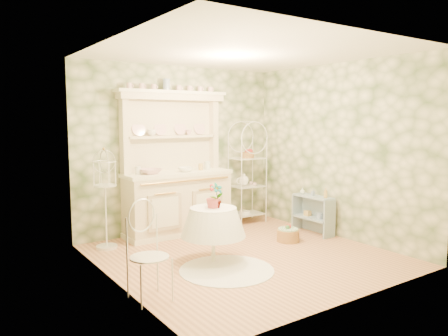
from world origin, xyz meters
TOP-DOWN VIEW (x-y plane):
  - floor at (0.00, 0.00)m, footprint 3.60×3.60m
  - ceiling at (0.00, 0.00)m, footprint 3.60×3.60m
  - wall_left at (-1.80, 0.00)m, footprint 3.60×3.60m
  - wall_right at (1.80, 0.00)m, footprint 3.60×3.60m
  - wall_back at (0.00, 1.80)m, footprint 3.60×3.60m
  - wall_front at (0.00, -1.80)m, footprint 3.60×3.60m
  - kitchen_dresser at (-0.20, 1.52)m, footprint 1.87×0.61m
  - bakers_rack at (1.21, 1.53)m, footprint 0.55×0.40m
  - side_shelf at (1.61, 0.31)m, footprint 0.35×0.73m
  - round_table at (-0.49, 0.03)m, footprint 0.67×0.67m
  - cafe_chair at (-1.68, -0.61)m, footprint 0.53×0.53m
  - birdcage_stand at (-1.43, 1.39)m, footprint 0.33×0.33m
  - floor_basket at (0.95, 0.18)m, footprint 0.39×0.39m
  - lace_rug at (-0.54, -0.34)m, footprint 1.44×1.44m
  - bowl_floral at (-0.68, 1.50)m, footprint 0.34×0.34m
  - bowl_white at (-0.10, 1.43)m, footprint 0.24×0.24m
  - cup_left at (-0.57, 1.67)m, footprint 0.17×0.17m
  - cup_right at (0.11, 1.68)m, footprint 0.13×0.13m
  - potted_geranium at (-0.46, -0.01)m, footprint 0.17×0.12m
  - bottle_amber at (1.62, 0.06)m, footprint 0.07×0.07m
  - bottle_blue at (1.62, 0.32)m, footprint 0.05×0.05m
  - bottle_glass at (1.59, 0.54)m, footprint 0.10×0.10m

SIDE VIEW (x-z plane):
  - floor at x=0.00m, z-range 0.00..0.00m
  - lace_rug at x=-0.54m, z-range 0.00..0.01m
  - floor_basket at x=0.95m, z-range 0.00..0.19m
  - side_shelf at x=1.61m, z-range 0.00..0.60m
  - round_table at x=-0.49m, z-range 0.00..0.69m
  - cafe_chair at x=-1.68m, z-range 0.00..0.95m
  - bottle_glass at x=1.59m, z-range 0.59..0.70m
  - bottle_blue at x=1.62m, z-range 0.60..0.70m
  - bottle_amber at x=1.62m, z-range 0.60..0.76m
  - birdcage_stand at x=-1.43m, z-range 0.00..1.37m
  - potted_geranium at x=-0.46m, z-range 0.69..1.01m
  - bakers_rack at x=1.21m, z-range 0.00..1.72m
  - bowl_floral at x=-0.68m, z-range 0.98..1.06m
  - bowl_white at x=-0.10m, z-range 0.98..1.05m
  - kitchen_dresser at x=-0.20m, z-range 0.00..2.29m
  - wall_left at x=-1.80m, z-range 1.35..1.35m
  - wall_right at x=1.80m, z-range 1.35..1.35m
  - wall_back at x=0.00m, z-range 1.35..1.35m
  - wall_front at x=0.00m, z-range 1.35..1.35m
  - cup_left at x=-0.57m, z-range 1.56..1.66m
  - cup_right at x=0.11m, z-range 1.56..1.66m
  - ceiling at x=0.00m, z-range 2.70..2.70m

